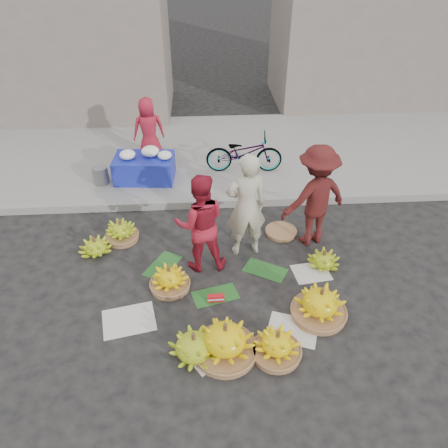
{
  "coord_description": "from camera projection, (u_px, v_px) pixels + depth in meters",
  "views": [
    {
      "loc": [
        -0.25,
        -4.73,
        4.55
      ],
      "look_at": [
        0.07,
        0.6,
        0.7
      ],
      "focal_mm": 35.0,
      "sensor_mm": 36.0,
      "label": 1
    }
  ],
  "objects": [
    {
      "name": "banana_bunch_5",
      "position": [
        324.0,
        259.0,
        6.79
      ],
      "size": [
        0.62,
        0.62,
        0.31
      ],
      "rotation": [
        0.0,
        0.0,
        -0.41
      ],
      "color": "#80A317",
      "rests_on": "ground"
    },
    {
      "name": "vendor_red",
      "position": [
        200.0,
        223.0,
        6.42
      ],
      "size": [
        0.81,
        0.64,
        1.6
      ],
      "primitive_type": "imported",
      "rotation": [
        0.0,
        0.0,
        3.19
      ],
      "color": "red",
      "rests_on": "ground"
    },
    {
      "name": "banana_bunch_7",
      "position": [
        121.0,
        231.0,
        7.33
      ],
      "size": [
        0.55,
        0.55,
        0.39
      ],
      "rotation": [
        0.0,
        0.0,
        0.22
      ],
      "color": "brown",
      "rests_on": "ground"
    },
    {
      "name": "bicycle",
      "position": [
        244.0,
        153.0,
        8.88
      ],
      "size": [
        0.62,
        1.58,
        0.82
      ],
      "primitive_type": "imported",
      "rotation": [
        0.0,
        0.0,
        1.52
      ],
      "color": "gray",
      "rests_on": "sidewalk"
    },
    {
      "name": "building_left",
      "position": [
        46.0,
        35.0,
        10.96
      ],
      "size": [
        6.0,
        3.0,
        4.0
      ],
      "primitive_type": "cube",
      "color": "gray",
      "rests_on": "sidewalk"
    },
    {
      "name": "banana_leaves",
      "position": [
        214.0,
        277.0,
        6.66
      ],
      "size": [
        2.0,
        1.0,
        0.0
      ],
      "primitive_type": null,
      "color": "#1C541E",
      "rests_on": "ground"
    },
    {
      "name": "man_striped",
      "position": [
        315.0,
        197.0,
        6.89
      ],
      "size": [
        1.28,
        0.99,
        1.74
      ],
      "primitive_type": "imported",
      "rotation": [
        0.0,
        0.0,
        3.48
      ],
      "color": "maroon",
      "rests_on": "ground"
    },
    {
      "name": "sidewalk",
      "position": [
        211.0,
        152.0,
        9.95
      ],
      "size": [
        40.0,
        4.0,
        0.12
      ],
      "primitive_type": "cube",
      "color": "gray",
      "rests_on": "ground"
    },
    {
      "name": "ground",
      "position": [
        221.0,
        286.0,
        6.5
      ],
      "size": [
        80.0,
        80.0,
        0.0
      ],
      "primitive_type": "plane",
      "color": "black",
      "rests_on": "ground"
    },
    {
      "name": "banana_bunch_2",
      "position": [
        225.0,
        340.0,
        5.38
      ],
      "size": [
        0.87,
        0.87,
        0.53
      ],
      "rotation": [
        0.0,
        0.0,
        0.23
      ],
      "color": "brown",
      "rests_on": "ground"
    },
    {
      "name": "banana_bunch_3",
      "position": [
        277.0,
        345.0,
        5.39
      ],
      "size": [
        0.61,
        0.61,
        0.43
      ],
      "rotation": [
        0.0,
        0.0,
        0.07
      ],
      "color": "brown",
      "rests_on": "ground"
    },
    {
      "name": "vendor_cream",
      "position": [
        246.0,
        206.0,
        6.65
      ],
      "size": [
        0.7,
        0.51,
        1.76
      ],
      "primitive_type": "imported",
      "rotation": [
        0.0,
        0.0,
        3.29
      ],
      "color": "beige",
      "rests_on": "ground"
    },
    {
      "name": "grey_bucket",
      "position": [
        101.0,
        175.0,
        8.61
      ],
      "size": [
        0.31,
        0.31,
        0.35
      ],
      "primitive_type": "cylinder",
      "color": "slate",
      "rests_on": "sidewalk"
    },
    {
      "name": "banana_bunch_1",
      "position": [
        194.0,
        346.0,
        5.39
      ],
      "size": [
        0.66,
        0.66,
        0.4
      ],
      "rotation": [
        0.0,
        0.0,
        0.02
      ],
      "color": "#80A317",
      "rests_on": "ground"
    },
    {
      "name": "banana_bunch_4",
      "position": [
        320.0,
        304.0,
        5.9
      ],
      "size": [
        0.75,
        0.75,
        0.5
      ],
      "rotation": [
        0.0,
        0.0,
        -0.1
      ],
      "color": "brown",
      "rests_on": "ground"
    },
    {
      "name": "flower_vendor",
      "position": [
        149.0,
        130.0,
        9.16
      ],
      "size": [
        0.74,
        0.57,
        1.36
      ],
      "primitive_type": "imported",
      "rotation": [
        0.0,
        0.0,
        3.37
      ],
      "color": "red",
      "rests_on": "sidewalk"
    },
    {
      "name": "newspaper_scatter",
      "position": [
        225.0,
        327.0,
        5.85
      ],
      "size": [
        3.2,
        1.8,
        0.0
      ],
      "primitive_type": null,
      "color": "silver",
      "rests_on": "ground"
    },
    {
      "name": "curb",
      "position": [
        215.0,
        201.0,
        8.24
      ],
      "size": [
        40.0,
        0.25,
        0.15
      ],
      "primitive_type": "cube",
      "color": "gray",
      "rests_on": "ground"
    },
    {
      "name": "banana_bunch_6",
      "position": [
        95.0,
        246.0,
        7.04
      ],
      "size": [
        0.66,
        0.66,
        0.32
      ],
      "rotation": [
        0.0,
        0.0,
        -0.43
      ],
      "color": "#80A317",
      "rests_on": "ground"
    },
    {
      "name": "flower_table",
      "position": [
        145.0,
        167.0,
        8.68
      ],
      "size": [
        1.21,
        0.81,
        0.67
      ],
      "rotation": [
        0.0,
        0.0,
        -0.08
      ],
      "color": "#1822A2",
      "rests_on": "sidewalk"
    },
    {
      "name": "building_right",
      "position": [
        375.0,
        5.0,
        11.49
      ],
      "size": [
        5.0,
        3.0,
        5.0
      ],
      "primitive_type": "cube",
      "color": "gray",
      "rests_on": "sidewalk"
    },
    {
      "name": "basket_spare",
      "position": [
        281.0,
        232.0,
        7.53
      ],
      "size": [
        0.66,
        0.66,
        0.06
      ],
      "primitive_type": "cylinder",
      "rotation": [
        0.0,
        0.0,
        0.32
      ],
      "color": "brown",
      "rests_on": "ground"
    },
    {
      "name": "incense_stack",
      "position": [
        216.0,
        298.0,
        6.22
      ],
      "size": [
        0.24,
        0.08,
        0.1
      ],
      "primitive_type": "cube",
      "rotation": [
        0.0,
        0.0,
        0.02
      ],
      "color": "red",
      "rests_on": "ground"
    },
    {
      "name": "banana_bunch_0",
      "position": [
        170.0,
        279.0,
        6.37
      ],
      "size": [
        0.58,
        0.58,
        0.41
      ],
      "rotation": [
        0.0,
        0.0,
        -0.02
      ],
      "color": "brown",
      "rests_on": "ground"
    }
  ]
}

